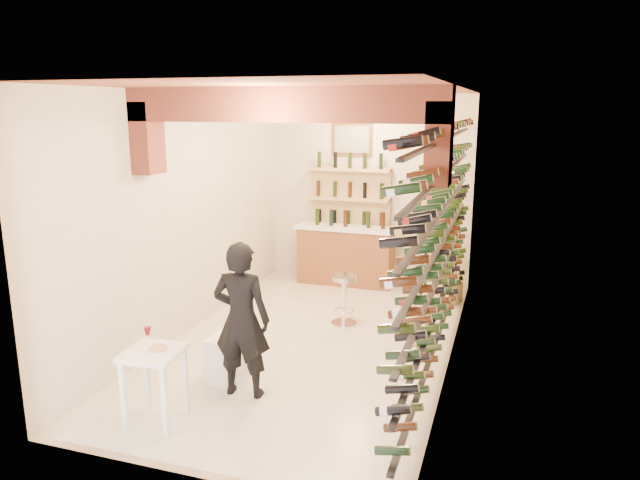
# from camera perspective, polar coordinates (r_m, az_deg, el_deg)

# --- Properties ---
(ground) EXTENTS (6.00, 6.00, 0.00)m
(ground) POSITION_cam_1_polar(r_m,az_deg,el_deg) (7.74, -0.70, -9.90)
(ground) COLOR beige
(ground) RESTS_ON ground
(room_shell) EXTENTS (3.52, 6.02, 3.21)m
(room_shell) POSITION_cam_1_polar(r_m,az_deg,el_deg) (6.93, -1.45, 6.69)
(room_shell) COLOR beige
(room_shell) RESTS_ON ground
(wine_rack) EXTENTS (0.32, 5.70, 2.56)m
(wine_rack) POSITION_cam_1_polar(r_m,az_deg,el_deg) (6.95, 11.31, 0.59)
(wine_rack) COLOR black
(wine_rack) RESTS_ON ground
(back_counter) EXTENTS (1.70, 0.62, 1.29)m
(back_counter) POSITION_cam_1_polar(r_m,az_deg,el_deg) (10.06, 2.53, -1.28)
(back_counter) COLOR brown
(back_counter) RESTS_ON ground
(back_shelving) EXTENTS (1.40, 0.31, 2.73)m
(back_shelving) POSITION_cam_1_polar(r_m,az_deg,el_deg) (10.15, 2.93, 2.51)
(back_shelving) COLOR tan
(back_shelving) RESTS_ON ground
(tasting_table) EXTENTS (0.56, 0.56, 0.91)m
(tasting_table) POSITION_cam_1_polar(r_m,az_deg,el_deg) (5.89, -15.92, -11.52)
(tasting_table) COLOR white
(tasting_table) RESTS_ON ground
(white_stool) EXTENTS (0.41, 0.41, 0.50)m
(white_stool) POSITION_cam_1_polar(r_m,az_deg,el_deg) (6.74, -8.95, -11.35)
(white_stool) COLOR white
(white_stool) RESTS_ON ground
(person) EXTENTS (0.64, 0.45, 1.67)m
(person) POSITION_cam_1_polar(r_m,az_deg,el_deg) (6.18, -7.66, -7.72)
(person) COLOR black
(person) RESTS_ON ground
(chrome_barstool) EXTENTS (0.37, 0.37, 0.71)m
(chrome_barstool) POSITION_cam_1_polar(r_m,az_deg,el_deg) (8.19, 2.37, -5.50)
(chrome_barstool) COLOR silver
(chrome_barstool) RESTS_ON ground
(crate_lower) EXTENTS (0.64, 0.55, 0.32)m
(crate_lower) POSITION_cam_1_polar(r_m,az_deg,el_deg) (9.43, 11.79, -4.88)
(crate_lower) COLOR #DABA77
(crate_lower) RESTS_ON ground
(crate_upper) EXTENTS (0.52, 0.42, 0.27)m
(crate_upper) POSITION_cam_1_polar(r_m,az_deg,el_deg) (9.35, 11.88, -3.17)
(crate_upper) COLOR #DABA77
(crate_upper) RESTS_ON crate_lower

